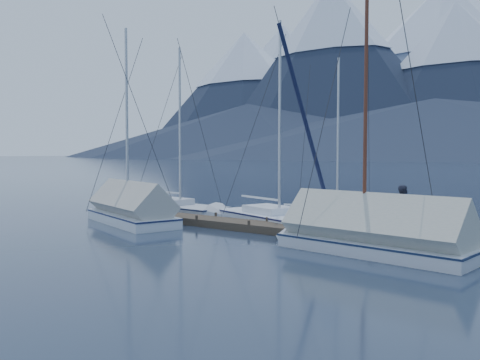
# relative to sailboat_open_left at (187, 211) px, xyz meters

# --- Properties ---
(ground) EXTENTS (1000.00, 1000.00, 0.00)m
(ground) POSITION_rel_sailboat_open_left_xyz_m (5.53, -4.45, -0.18)
(ground) COLOR #151F30
(ground) RESTS_ON ground
(dock) EXTENTS (18.00, 1.50, 0.54)m
(dock) POSITION_rel_sailboat_open_left_xyz_m (5.53, -2.45, -0.07)
(dock) COLOR #382D23
(dock) RESTS_ON ground
(mooring_posts) EXTENTS (15.12, 1.52, 0.35)m
(mooring_posts) POSITION_rel_sailboat_open_left_xyz_m (5.03, -2.45, 0.17)
(mooring_posts) COLOR #382D23
(mooring_posts) RESTS_ON ground
(sailboat_open_left) EXTENTS (7.81, 3.30, 10.16)m
(sailboat_open_left) POSITION_rel_sailboat_open_left_xyz_m (0.00, 0.00, 0.00)
(sailboat_open_left) COLOR silver
(sailboat_open_left) RESTS_ON ground
(sailboat_open_mid) EXTENTS (8.23, 4.66, 10.50)m
(sailboat_open_mid) POSITION_rel_sailboat_open_left_xyz_m (6.93, -0.69, 0.01)
(sailboat_open_mid) COLOR white
(sailboat_open_mid) RESTS_ON ground
(sailboat_open_right) EXTENTS (6.68, 3.87, 8.52)m
(sailboat_open_right) POSITION_rel_sailboat_open_left_xyz_m (9.22, 0.84, -0.03)
(sailboat_open_right) COLOR silver
(sailboat_open_right) RESTS_ON ground
(sailboat_covered_near) EXTENTS (7.88, 3.44, 9.96)m
(sailboat_covered_near) POSITION_rel_sailboat_open_left_xyz_m (12.05, -4.21, 0.32)
(sailboat_covered_near) COLOR silver
(sailboat_covered_near) RESTS_ON ground
(sailboat_covered_far) EXTENTS (7.71, 4.42, 10.37)m
(sailboat_covered_far) POSITION_rel_sailboat_open_left_xyz_m (-0.20, -4.13, 0.33)
(sailboat_covered_far) COLOR white
(sailboat_covered_far) RESTS_ON ground
(person) EXTENTS (0.48, 0.71, 1.88)m
(person) POSITION_rel_sailboat_open_left_xyz_m (12.82, -2.00, 1.10)
(person) COLOR black
(person) RESTS_ON dock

